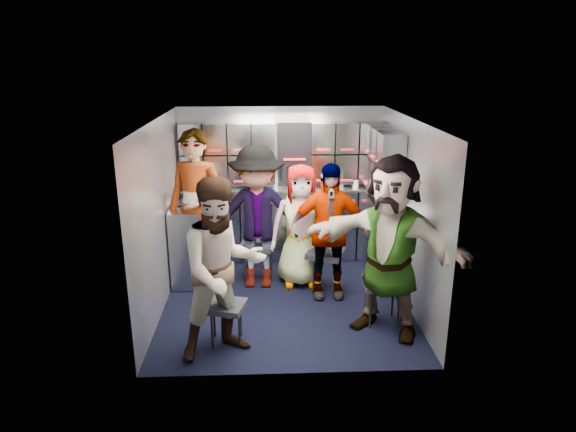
{
  "coord_description": "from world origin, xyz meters",
  "views": [
    {
      "loc": [
        -0.22,
        -5.51,
        2.77
      ],
      "look_at": [
        0.04,
        0.35,
        0.92
      ],
      "focal_mm": 32.0,
      "sensor_mm": 36.0,
      "label": 1
    }
  ],
  "objects_px": {
    "attendant_standing": "(197,211)",
    "attendant_arc_b": "(257,218)",
    "jump_seat_mid_right": "(325,255)",
    "attendant_arc_c": "(301,226)",
    "attendant_arc_e": "(390,247)",
    "jump_seat_mid_left": "(258,247)",
    "attendant_arc_a": "(223,269)",
    "attendant_arc_d": "(328,231)",
    "jump_seat_near_left": "(226,308)",
    "jump_seat_center": "(299,251)",
    "jump_seat_near_right": "(383,286)"
  },
  "relations": [
    {
      "from": "jump_seat_mid_left",
      "to": "attendant_arc_e",
      "type": "xyz_separation_m",
      "value": [
        1.34,
        -1.35,
        0.49
      ]
    },
    {
      "from": "jump_seat_near_left",
      "to": "attendant_standing",
      "type": "relative_size",
      "value": 0.22
    },
    {
      "from": "jump_seat_mid_right",
      "to": "attendant_arc_d",
      "type": "distance_m",
      "value": 0.42
    },
    {
      "from": "jump_seat_center",
      "to": "attendant_arc_b",
      "type": "height_order",
      "value": "attendant_arc_b"
    },
    {
      "from": "attendant_arc_e",
      "to": "attendant_standing",
      "type": "bearing_deg",
      "value": -174.83
    },
    {
      "from": "attendant_standing",
      "to": "attendant_arc_a",
      "type": "relative_size",
      "value": 1.12
    },
    {
      "from": "attendant_arc_c",
      "to": "attendant_standing",
      "type": "bearing_deg",
      "value": -179.48
    },
    {
      "from": "jump_seat_mid_right",
      "to": "attendant_standing",
      "type": "xyz_separation_m",
      "value": [
        -1.54,
        0.15,
        0.54
      ]
    },
    {
      "from": "attendant_arc_b",
      "to": "attendant_arc_e",
      "type": "relative_size",
      "value": 0.94
    },
    {
      "from": "jump_seat_mid_left",
      "to": "jump_seat_center",
      "type": "bearing_deg",
      "value": 3.53
    },
    {
      "from": "jump_seat_near_left",
      "to": "attendant_arc_d",
      "type": "distance_m",
      "value": 1.58
    },
    {
      "from": "jump_seat_mid_left",
      "to": "attendant_arc_d",
      "type": "bearing_deg",
      "value": -31.1
    },
    {
      "from": "jump_seat_mid_right",
      "to": "attendant_arc_a",
      "type": "relative_size",
      "value": 0.3
    },
    {
      "from": "jump_seat_center",
      "to": "attendant_arc_a",
      "type": "relative_size",
      "value": 0.24
    },
    {
      "from": "jump_seat_mid_left",
      "to": "attendant_arc_c",
      "type": "height_order",
      "value": "attendant_arc_c"
    },
    {
      "from": "attendant_arc_a",
      "to": "attendant_arc_c",
      "type": "distance_m",
      "value": 1.76
    },
    {
      "from": "attendant_standing",
      "to": "attendant_arc_d",
      "type": "relative_size",
      "value": 1.21
    },
    {
      "from": "attendant_arc_a",
      "to": "attendant_arc_d",
      "type": "relative_size",
      "value": 1.08
    },
    {
      "from": "jump_seat_near_right",
      "to": "attendant_arc_b",
      "type": "xyz_separation_m",
      "value": [
        -1.34,
        0.99,
        0.46
      ]
    },
    {
      "from": "jump_seat_center",
      "to": "jump_seat_mid_right",
      "type": "relative_size",
      "value": 0.79
    },
    {
      "from": "attendant_standing",
      "to": "attendant_arc_a",
      "type": "xyz_separation_m",
      "value": [
        0.42,
        -1.53,
        -0.11
      ]
    },
    {
      "from": "attendant_standing",
      "to": "attendant_arc_b",
      "type": "xyz_separation_m",
      "value": [
        0.73,
        -0.02,
        -0.1
      ]
    },
    {
      "from": "attendant_arc_e",
      "to": "jump_seat_mid_right",
      "type": "bearing_deg",
      "value": 151.72
    },
    {
      "from": "attendant_arc_c",
      "to": "attendant_arc_e",
      "type": "xyz_separation_m",
      "value": [
        0.81,
        -1.2,
        0.17
      ]
    },
    {
      "from": "jump_seat_near_right",
      "to": "attendant_arc_b",
      "type": "bearing_deg",
      "value": 143.52
    },
    {
      "from": "jump_seat_mid_right",
      "to": "jump_seat_near_right",
      "type": "distance_m",
      "value": 1.0
    },
    {
      "from": "attendant_standing",
      "to": "attendant_arc_b",
      "type": "distance_m",
      "value": 0.73
    },
    {
      "from": "jump_seat_near_left",
      "to": "attendant_arc_a",
      "type": "bearing_deg",
      "value": -90.0
    },
    {
      "from": "jump_seat_near_left",
      "to": "jump_seat_mid_left",
      "type": "distance_m",
      "value": 1.54
    },
    {
      "from": "jump_seat_mid_right",
      "to": "attendant_standing",
      "type": "bearing_deg",
      "value": 174.29
    },
    {
      "from": "jump_seat_near_left",
      "to": "attendant_arc_e",
      "type": "xyz_separation_m",
      "value": [
        1.64,
        0.16,
        0.56
      ]
    },
    {
      "from": "jump_seat_mid_left",
      "to": "attendant_arc_c",
      "type": "distance_m",
      "value": 0.63
    },
    {
      "from": "jump_seat_near_right",
      "to": "jump_seat_mid_right",
      "type": "bearing_deg",
      "value": 121.22
    },
    {
      "from": "attendant_arc_c",
      "to": "attendant_arc_d",
      "type": "distance_m",
      "value": 0.46
    },
    {
      "from": "jump_seat_mid_left",
      "to": "attendant_arc_e",
      "type": "height_order",
      "value": "attendant_arc_e"
    },
    {
      "from": "attendant_arc_b",
      "to": "jump_seat_mid_right",
      "type": "bearing_deg",
      "value": -5.54
    },
    {
      "from": "attendant_arc_d",
      "to": "attendant_arc_b",
      "type": "bearing_deg",
      "value": 159.15
    },
    {
      "from": "jump_seat_center",
      "to": "attendant_arc_b",
      "type": "distance_m",
      "value": 0.77
    },
    {
      "from": "attendant_standing",
      "to": "attendant_arc_b",
      "type": "relative_size",
      "value": 1.11
    },
    {
      "from": "jump_seat_near_left",
      "to": "attendant_arc_b",
      "type": "xyz_separation_m",
      "value": [
        0.3,
        1.33,
        0.5
      ]
    },
    {
      "from": "attendant_arc_c",
      "to": "attendant_arc_e",
      "type": "relative_size",
      "value": 0.82
    },
    {
      "from": "attendant_arc_e",
      "to": "jump_seat_near_left",
      "type": "bearing_deg",
      "value": -139.15
    },
    {
      "from": "attendant_standing",
      "to": "jump_seat_mid_right",
      "type": "bearing_deg",
      "value": 11.18
    },
    {
      "from": "attendant_standing",
      "to": "attendant_arc_d",
      "type": "xyz_separation_m",
      "value": [
        1.54,
        -0.33,
        -0.17
      ]
    },
    {
      "from": "jump_seat_mid_left",
      "to": "attendant_arc_c",
      "type": "xyz_separation_m",
      "value": [
        0.53,
        -0.15,
        0.32
      ]
    },
    {
      "from": "jump_seat_near_right",
      "to": "attendant_arc_a",
      "type": "height_order",
      "value": "attendant_arc_a"
    },
    {
      "from": "jump_seat_near_left",
      "to": "attendant_arc_b",
      "type": "height_order",
      "value": "attendant_arc_b"
    },
    {
      "from": "jump_seat_mid_right",
      "to": "attendant_standing",
      "type": "height_order",
      "value": "attendant_standing"
    },
    {
      "from": "attendant_arc_b",
      "to": "jump_seat_center",
      "type": "bearing_deg",
      "value": 25.75
    },
    {
      "from": "attendant_standing",
      "to": "attendant_arc_c",
      "type": "distance_m",
      "value": 1.27
    }
  ]
}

